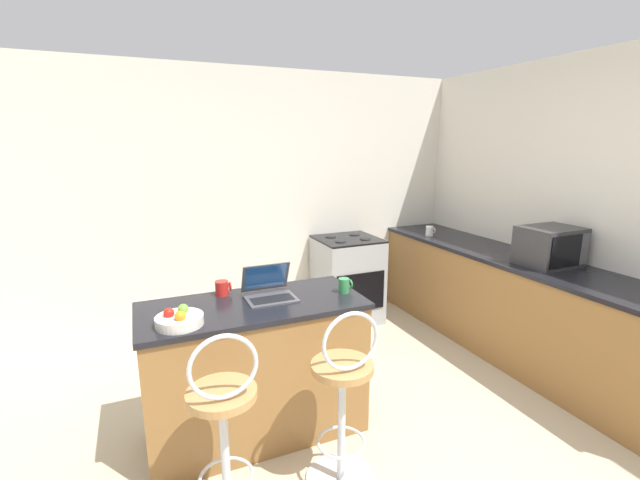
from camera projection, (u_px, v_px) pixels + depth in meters
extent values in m
cube|color=silver|center=(252.00, 201.00, 4.36)|extent=(12.00, 0.06, 2.60)
cube|color=olive|center=(256.00, 371.00, 2.78)|extent=(1.36, 0.60, 0.87)
cube|color=black|center=(253.00, 306.00, 2.68)|extent=(1.39, 0.63, 0.03)
cube|color=olive|center=(511.00, 307.00, 3.87)|extent=(0.64, 3.14, 0.87)
cube|color=black|center=(516.00, 259.00, 3.77)|extent=(0.67, 3.17, 0.03)
cylinder|color=silver|center=(225.00, 458.00, 2.12)|extent=(0.04, 0.04, 0.69)
torus|color=silver|center=(226.00, 477.00, 2.15)|extent=(0.28, 0.28, 0.02)
cylinder|color=#B7844C|center=(222.00, 394.00, 2.04)|extent=(0.34, 0.34, 0.04)
torus|color=silver|center=(223.00, 367.00, 1.92)|extent=(0.32, 0.02, 0.32)
cylinder|color=silver|center=(341.00, 479.00, 2.45)|extent=(0.40, 0.40, 0.02)
cylinder|color=silver|center=(341.00, 425.00, 2.37)|extent=(0.04, 0.04, 0.69)
torus|color=silver|center=(341.00, 442.00, 2.40)|extent=(0.28, 0.28, 0.02)
cylinder|color=#B7844C|center=(342.00, 367.00, 2.29)|extent=(0.34, 0.34, 0.04)
torus|color=silver|center=(351.00, 341.00, 2.17)|extent=(0.32, 0.02, 0.32)
cube|color=#47474C|center=(271.00, 299.00, 2.73)|extent=(0.31, 0.22, 0.01)
cube|color=black|center=(272.00, 299.00, 2.72)|extent=(0.27, 0.12, 0.00)
cube|color=#47474C|center=(265.00, 277.00, 2.82)|extent=(0.31, 0.10, 0.20)
cube|color=#19478C|center=(266.00, 277.00, 2.81)|extent=(0.28, 0.08, 0.17)
cube|color=#2D2D30|center=(550.00, 246.00, 3.48)|extent=(0.47, 0.35, 0.31)
cube|color=black|center=(566.00, 252.00, 3.30)|extent=(0.33, 0.01, 0.25)
cube|color=#4C4C51|center=(584.00, 249.00, 3.38)|extent=(0.09, 0.01, 0.25)
cube|color=#9EA3A8|center=(347.00, 280.00, 4.59)|extent=(0.63, 0.60, 0.89)
cube|color=black|center=(361.00, 292.00, 4.32)|extent=(0.54, 0.01, 0.40)
cube|color=black|center=(348.00, 239.00, 4.49)|extent=(0.63, 0.60, 0.02)
cylinder|color=black|center=(341.00, 241.00, 4.32)|extent=(0.11, 0.11, 0.01)
cylinder|color=black|center=(365.00, 239.00, 4.43)|extent=(0.11, 0.11, 0.01)
cylinder|color=black|center=(331.00, 237.00, 4.54)|extent=(0.11, 0.11, 0.01)
cylinder|color=black|center=(354.00, 234.00, 4.65)|extent=(0.11, 0.11, 0.01)
cylinder|color=white|center=(429.00, 231.00, 4.58)|extent=(0.08, 0.08, 0.10)
torus|color=white|center=(433.00, 230.00, 4.60)|extent=(0.01, 0.07, 0.07)
cylinder|color=#338447|center=(344.00, 286.00, 2.85)|extent=(0.07, 0.07, 0.10)
torus|color=#338447|center=(350.00, 284.00, 2.87)|extent=(0.01, 0.06, 0.06)
cylinder|color=red|center=(222.00, 288.00, 2.81)|extent=(0.09, 0.09, 0.10)
torus|color=red|center=(230.00, 286.00, 2.83)|extent=(0.01, 0.06, 0.06)
cylinder|color=silver|center=(180.00, 320.00, 2.35)|extent=(0.26, 0.26, 0.05)
sphere|color=red|center=(169.00, 313.00, 2.33)|extent=(0.06, 0.06, 0.06)
sphere|color=orange|center=(180.00, 316.00, 2.29)|extent=(0.06, 0.06, 0.06)
sphere|color=#66B233|center=(183.00, 309.00, 2.39)|extent=(0.06, 0.06, 0.06)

